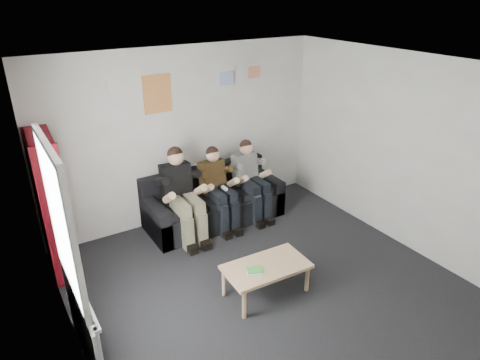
# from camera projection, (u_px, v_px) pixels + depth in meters

# --- Properties ---
(room_shell) EXTENTS (5.00, 5.00, 5.00)m
(room_shell) POSITION_uv_depth(u_px,v_px,m) (284.00, 198.00, 4.64)
(room_shell) COLOR black
(room_shell) RESTS_ON ground
(sofa) EXTENTS (2.15, 0.88, 0.83)m
(sofa) POSITION_uv_depth(u_px,v_px,m) (213.00, 203.00, 6.80)
(sofa) COLOR black
(sofa) RESTS_ON ground
(bookshelf) EXTENTS (0.28, 0.84, 1.87)m
(bookshelf) POSITION_uv_depth(u_px,v_px,m) (53.00, 205.00, 5.38)
(bookshelf) COLOR maroon
(bookshelf) RESTS_ON ground
(coffee_table) EXTENTS (1.02, 0.56, 0.41)m
(coffee_table) POSITION_uv_depth(u_px,v_px,m) (266.00, 269.00, 5.13)
(coffee_table) COLOR #DEAB80
(coffee_table) RESTS_ON ground
(game_cases) EXTENTS (0.20, 0.16, 0.03)m
(game_cases) POSITION_uv_depth(u_px,v_px,m) (255.00, 271.00, 4.98)
(game_cases) COLOR silver
(game_cases) RESTS_ON coffee_table
(person_left) EXTENTS (0.43, 0.92, 1.37)m
(person_left) POSITION_uv_depth(u_px,v_px,m) (183.00, 196.00, 6.20)
(person_left) COLOR black
(person_left) RESTS_ON sofa
(person_middle) EXTENTS (0.38, 0.81, 1.26)m
(person_middle) POSITION_uv_depth(u_px,v_px,m) (219.00, 189.00, 6.51)
(person_middle) COLOR #533B1B
(person_middle) RESTS_ON sofa
(person_right) EXTENTS (0.38, 0.81, 1.26)m
(person_right) POSITION_uv_depth(u_px,v_px,m) (251.00, 180.00, 6.80)
(person_right) COLOR white
(person_right) RESTS_ON sofa
(radiator) EXTENTS (0.10, 0.64, 0.60)m
(radiator) POSITION_uv_depth(u_px,v_px,m) (91.00, 334.00, 4.17)
(radiator) COLOR silver
(radiator) RESTS_ON ground
(window) EXTENTS (0.05, 1.30, 2.36)m
(window) POSITION_uv_depth(u_px,v_px,m) (72.00, 281.00, 3.86)
(window) COLOR white
(window) RESTS_ON room_shell
(poster_large) EXTENTS (0.42, 0.01, 0.55)m
(poster_large) POSITION_uv_depth(u_px,v_px,m) (158.00, 94.00, 6.08)
(poster_large) COLOR gold
(poster_large) RESTS_ON room_shell
(poster_blue) EXTENTS (0.25, 0.01, 0.20)m
(poster_blue) POSITION_uv_depth(u_px,v_px,m) (227.00, 78.00, 6.59)
(poster_blue) COLOR blue
(poster_blue) RESTS_ON room_shell
(poster_pink) EXTENTS (0.22, 0.01, 0.18)m
(poster_pink) POSITION_uv_depth(u_px,v_px,m) (254.00, 72.00, 6.81)
(poster_pink) COLOR #C83E73
(poster_pink) RESTS_ON room_shell
(poster_sign) EXTENTS (0.20, 0.01, 0.14)m
(poster_sign) POSITION_uv_depth(u_px,v_px,m) (114.00, 85.00, 5.71)
(poster_sign) COLOR white
(poster_sign) RESTS_ON room_shell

